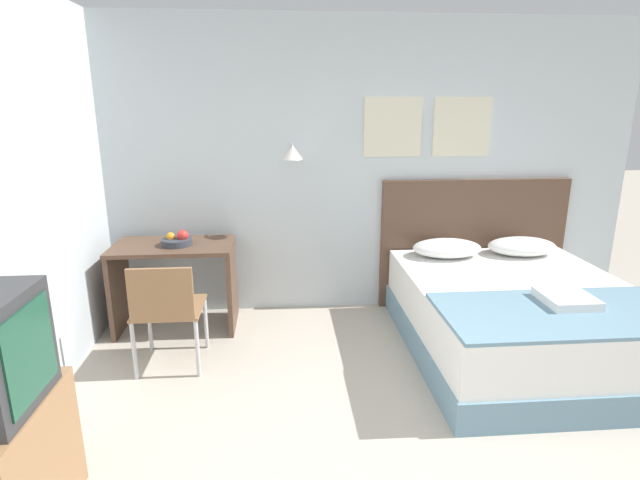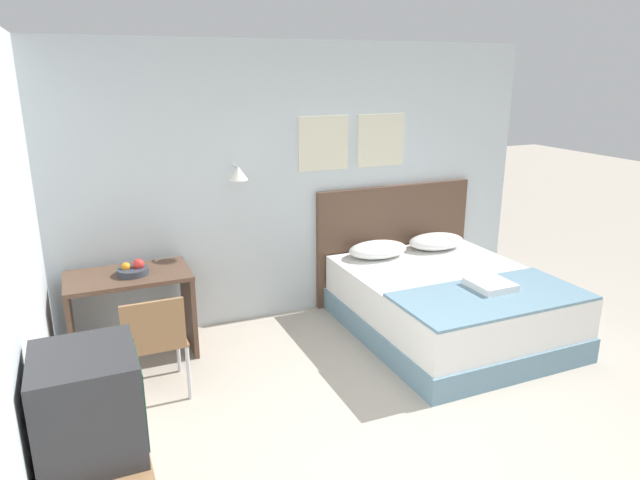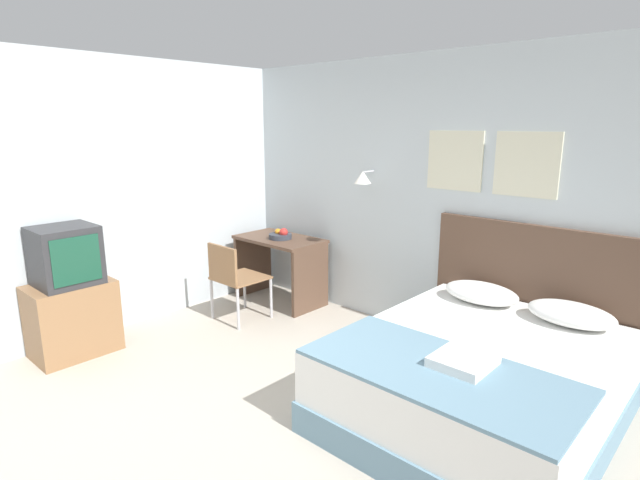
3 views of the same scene
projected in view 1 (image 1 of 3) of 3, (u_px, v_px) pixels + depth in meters
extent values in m
cube|color=silver|center=(353.00, 169.00, 4.55)|extent=(5.22, 0.06, 2.65)
cube|color=beige|center=(393.00, 127.00, 4.44)|extent=(0.52, 0.02, 0.52)
cube|color=beige|center=(462.00, 127.00, 4.49)|extent=(0.52, 0.02, 0.52)
cylinder|color=#B2B2B7|center=(292.00, 146.00, 4.34)|extent=(0.02, 0.16, 0.02)
cone|color=white|center=(293.00, 152.00, 4.27)|extent=(0.17, 0.17, 0.12)
cube|color=#66899E|center=(516.00, 339.00, 3.93)|extent=(1.66, 1.98, 0.22)
cube|color=white|center=(520.00, 306.00, 3.85)|extent=(1.63, 1.94, 0.36)
cube|color=brown|center=(473.00, 243.00, 4.77)|extent=(1.78, 0.06, 1.22)
ellipsoid|color=white|center=(447.00, 248.00, 4.47)|extent=(0.62, 0.40, 0.15)
ellipsoid|color=white|center=(522.00, 246.00, 4.52)|extent=(0.62, 0.40, 0.15)
cube|color=#66899E|center=(564.00, 313.00, 3.25)|extent=(1.61, 0.79, 0.02)
cube|color=white|center=(566.00, 299.00, 3.38)|extent=(0.32, 0.35, 0.06)
cube|color=brown|center=(173.00, 246.00, 4.22)|extent=(1.00, 0.59, 0.03)
cube|color=brown|center=(119.00, 290.00, 4.28)|extent=(0.04, 0.54, 0.72)
cube|color=brown|center=(232.00, 287.00, 4.35)|extent=(0.04, 0.54, 0.72)
cube|color=#8E6642|center=(170.00, 308.00, 3.69)|extent=(0.48, 0.48, 0.02)
cube|color=#8E6642|center=(161.00, 294.00, 3.42)|extent=(0.44, 0.03, 0.37)
cylinder|color=#B7B7BC|center=(150.00, 324.00, 3.94)|extent=(0.03, 0.03, 0.44)
cylinder|color=#B7B7BC|center=(206.00, 322.00, 3.98)|extent=(0.03, 0.03, 0.44)
cylinder|color=#B7B7BC|center=(134.00, 351.00, 3.52)|extent=(0.03, 0.03, 0.44)
cylinder|color=#B7B7BC|center=(197.00, 349.00, 3.55)|extent=(0.03, 0.03, 0.44)
cylinder|color=#333842|center=(177.00, 242.00, 4.18)|extent=(0.26, 0.26, 0.05)
sphere|color=red|center=(183.00, 235.00, 4.18)|extent=(0.09, 0.09, 0.09)
sphere|color=orange|center=(171.00, 237.00, 4.18)|extent=(0.07, 0.07, 0.07)
cube|color=#194733|center=(30.00, 353.00, 2.07)|extent=(0.01, 0.39, 0.40)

